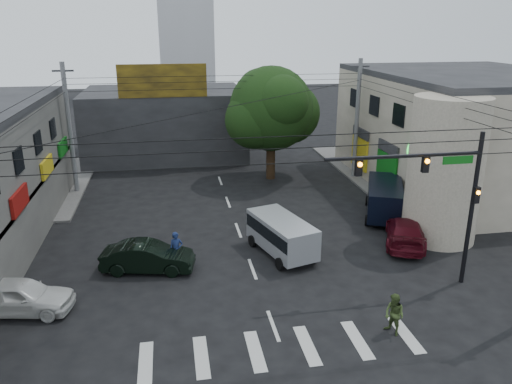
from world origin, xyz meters
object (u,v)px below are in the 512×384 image
object	(u,v)px
street_tree	(271,109)
utility_pole_far_right	(357,120)
dark_sedan	(148,257)
maroon_sedan	(405,231)
traffic_officer	(176,249)
pedestrian_olive	(394,315)
silver_minivan	(282,237)
utility_pole_far_left	(70,130)
navy_van	(384,200)
traffic_gantry	(440,187)
white_compact	(20,296)

from	to	relation	value
street_tree	utility_pole_far_right	distance (m)	6.63
dark_sedan	maroon_sedan	bearing A→B (deg)	-75.90
traffic_officer	pedestrian_olive	distance (m)	11.00
street_tree	silver_minivan	world-z (taller)	street_tree
utility_pole_far_left	utility_pole_far_right	bearing A→B (deg)	0.00
maroon_sedan	street_tree	bearing A→B (deg)	-46.44
navy_van	silver_minivan	bearing A→B (deg)	141.85
utility_pole_far_right	traffic_officer	distance (m)	19.59
utility_pole_far_right	navy_van	xyz separation A→B (m)	(-1.10, -8.29, -3.53)
traffic_officer	traffic_gantry	bearing A→B (deg)	-18.81
traffic_officer	pedestrian_olive	size ratio (longest dim) A/B	1.06
white_compact	maroon_sedan	xyz separation A→B (m)	(19.06, 3.69, -0.01)
utility_pole_far_left	maroon_sedan	xyz separation A→B (m)	(19.32, -12.45, -3.86)
street_tree	white_compact	size ratio (longest dim) A/B	1.88
utility_pole_far_right	traffic_officer	size ratio (longest dim) A/B	5.07
utility_pole_far_right	white_compact	bearing A→B (deg)	-142.11
white_compact	navy_van	bearing A→B (deg)	-57.37
utility_pole_far_right	navy_van	size ratio (longest dim) A/B	1.61
silver_minivan	utility_pole_far_left	bearing A→B (deg)	27.82
traffic_officer	utility_pole_far_right	bearing A→B (deg)	42.90
utility_pole_far_left	traffic_gantry	bearing A→B (deg)	-42.86
street_tree	white_compact	bearing A→B (deg)	-129.72
utility_pole_far_left	silver_minivan	size ratio (longest dim) A/B	1.88
dark_sedan	white_compact	xyz separation A→B (m)	(-5.17, -2.88, 0.01)
traffic_gantry	street_tree	bearing A→B (deg)	101.99
pedestrian_olive	maroon_sedan	bearing A→B (deg)	125.80
utility_pole_far_left	utility_pole_far_right	xyz separation A→B (m)	(21.00, 0.00, 0.00)
maroon_sedan	traffic_officer	xyz separation A→B (m)	(-12.50, -0.55, 0.17)
utility_pole_far_left	street_tree	bearing A→B (deg)	3.95
white_compact	traffic_officer	xyz separation A→B (m)	(6.56, 3.14, 0.16)
street_tree	utility_pole_far_right	size ratio (longest dim) A/B	0.95
street_tree	traffic_gantry	world-z (taller)	street_tree
utility_pole_far_left	utility_pole_far_right	world-z (taller)	same
utility_pole_far_left	white_compact	xyz separation A→B (m)	(0.26, -16.14, -3.86)
traffic_gantry	silver_minivan	xyz separation A→B (m)	(-6.02, 4.44, -3.85)
utility_pole_far_left	pedestrian_olive	size ratio (longest dim) A/B	5.38
silver_minivan	traffic_officer	world-z (taller)	silver_minivan
street_tree	dark_sedan	distance (m)	17.55
pedestrian_olive	traffic_officer	bearing A→B (deg)	-157.43
utility_pole_far_left	pedestrian_olive	bearing A→B (deg)	-53.57
dark_sedan	white_compact	distance (m)	5.91
utility_pole_far_right	street_tree	bearing A→B (deg)	171.25
traffic_officer	dark_sedan	bearing A→B (deg)	-169.21
utility_pole_far_left	navy_van	size ratio (longest dim) A/B	1.61
utility_pole_far_right	silver_minivan	bearing A→B (deg)	-124.70
street_tree	traffic_gantry	bearing A→B (deg)	-78.01
utility_pole_far_left	silver_minivan	xyz separation A→B (m)	(12.30, -12.56, -3.62)
utility_pole_far_left	pedestrian_olive	world-z (taller)	utility_pole_far_left
maroon_sedan	navy_van	xyz separation A→B (m)	(0.58, 4.16, 0.33)
street_tree	silver_minivan	size ratio (longest dim) A/B	1.77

